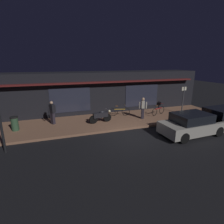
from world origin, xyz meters
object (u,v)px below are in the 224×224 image
object	(u,v)px
motorcycle	(101,116)
trash_bin	(15,123)
bicycle_parked	(158,111)
sign_post	(183,98)
bicycle_extra	(120,111)
parked_car_far	(223,118)
person_bystander	(143,108)
person_photographer	(52,112)
parked_car_near	(192,124)

from	to	relation	value
motorcycle	trash_bin	world-z (taller)	motorcycle
bicycle_parked	sign_post	bearing A→B (deg)	-8.26
trash_bin	bicycle_parked	bearing A→B (deg)	0.64
motorcycle	bicycle_extra	world-z (taller)	motorcycle
sign_post	parked_car_far	size ratio (longest dim) A/B	0.57
person_bystander	sign_post	xyz separation A→B (m)	(3.88, 0.18, 0.48)
bicycle_parked	person_photographer	xyz separation A→B (m)	(-8.42, 0.41, 0.52)
motorcycle	sign_post	size ratio (longest dim) A/B	0.71
motorcycle	parked_car_far	world-z (taller)	parked_car_far
motorcycle	person_bystander	distance (m)	3.36
bicycle_parked	parked_car_near	xyz separation A→B (m)	(-0.19, -4.05, 0.20)
bicycle_parked	person_bystander	distance (m)	1.88
parked_car_near	bicycle_extra	bearing A→B (deg)	121.58
motorcycle	parked_car_far	size ratio (longest dim) A/B	0.40
motorcycle	person_bystander	xyz separation A→B (m)	(3.34, -0.12, 0.38)
person_bystander	parked_car_near	size ratio (longest dim) A/B	0.40
sign_post	parked_car_far	distance (m)	3.53
parked_car_near	motorcycle	bearing A→B (deg)	143.00
motorcycle	trash_bin	xyz separation A→B (m)	(-5.68, 0.25, -0.03)
bicycle_parked	bicycle_extra	bearing A→B (deg)	166.03
person_bystander	bicycle_extra	bearing A→B (deg)	138.17
person_photographer	trash_bin	distance (m)	2.43
person_photographer	parked_car_far	distance (m)	11.94
trash_bin	parked_car_far	world-z (taller)	parked_car_far
bicycle_extra	sign_post	distance (m)	5.51
bicycle_extra	parked_car_near	size ratio (longest dim) A/B	0.39
parked_car_far	bicycle_parked	bearing A→B (deg)	127.23
sign_post	parked_car_near	distance (m)	4.48
bicycle_extra	person_photographer	size ratio (longest dim) A/B	0.97
bicycle_extra	bicycle_parked	bearing A→B (deg)	-13.97
person_photographer	bicycle_parked	bearing A→B (deg)	-2.79
bicycle_parked	trash_bin	world-z (taller)	trash_bin
bicycle_parked	parked_car_near	size ratio (longest dim) A/B	0.37
bicycle_extra	person_bystander	world-z (taller)	person_bystander
person_photographer	parked_car_near	bearing A→B (deg)	-28.48
bicycle_parked	bicycle_extra	xyz separation A→B (m)	(-3.17, 0.79, 0.00)
trash_bin	person_bystander	bearing A→B (deg)	-2.36
person_bystander	parked_car_far	xyz separation A→B (m)	(4.53, -3.19, -0.32)
trash_bin	parked_car_near	xyz separation A→B (m)	(10.57, -3.94, 0.08)
trash_bin	parked_car_near	size ratio (longest dim) A/B	0.22
person_bystander	trash_bin	distance (m)	9.04
bicycle_parked	bicycle_extra	size ratio (longest dim) A/B	0.96
parked_car_far	person_photographer	bearing A→B (deg)	159.96
sign_post	parked_car_near	size ratio (longest dim) A/B	0.57
parked_car_far	person_bystander	bearing A→B (deg)	144.88
person_photographer	person_bystander	world-z (taller)	same
motorcycle	person_bystander	world-z (taller)	person_bystander
sign_post	bicycle_parked	bearing A→B (deg)	171.74
motorcycle	parked_car_far	distance (m)	8.54
person_photographer	person_bystander	xyz separation A→B (m)	(6.68, -0.90, 0.00)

